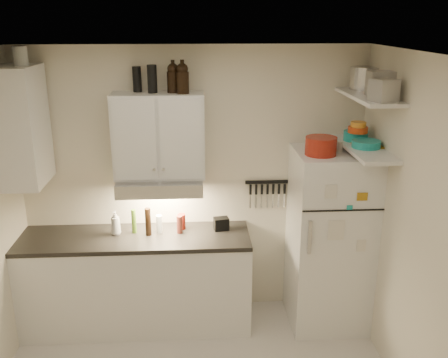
{
  "coord_description": "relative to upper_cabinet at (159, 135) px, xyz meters",
  "views": [
    {
      "loc": [
        0.01,
        -3.01,
        2.83
      ],
      "look_at": [
        0.25,
        0.9,
        1.55
      ],
      "focal_mm": 40.0,
      "sensor_mm": 36.0,
      "label": 1
    }
  ],
  "objects": [
    {
      "name": "oil_bottle",
      "position": [
        -0.26,
        -0.06,
        -0.79
      ],
      "size": [
        0.06,
        0.06,
        0.23
      ],
      "primitive_type": "cylinder",
      "rotation": [
        0.0,
        0.0,
        -0.42
      ],
      "color": "#48701C",
      "rests_on": "countertop"
    },
    {
      "name": "shelf_hi",
      "position": [
        1.75,
        -0.31,
        0.38
      ],
      "size": [
        0.3,
        0.95,
        0.03
      ],
      "primitive_type": "cube",
      "color": "white",
      "rests_on": "right_wall"
    },
    {
      "name": "vinegar_bottle",
      "position": [
        -0.12,
        -0.12,
        -0.77
      ],
      "size": [
        0.07,
        0.07,
        0.26
      ],
      "primitive_type": "cylinder",
      "rotation": [
        0.0,
        0.0,
        0.26
      ],
      "color": "black",
      "rests_on": "countertop"
    },
    {
      "name": "tin_a",
      "position": [
        1.81,
        -0.39,
        0.49
      ],
      "size": [
        0.21,
        0.19,
        0.2
      ],
      "primitive_type": "cube",
      "rotation": [
        0.0,
        0.0,
        -0.03
      ],
      "color": "#AAAAAD",
      "rests_on": "shelf_hi"
    },
    {
      "name": "shelf_lo",
      "position": [
        1.75,
        -0.31,
        -0.07
      ],
      "size": [
        0.3,
        0.95,
        0.03
      ],
      "primitive_type": "cube",
      "color": "white",
      "rests_on": "right_wall"
    },
    {
      "name": "bowl_yellow",
      "position": [
        1.74,
        -0.15,
        0.11
      ],
      "size": [
        0.13,
        0.13,
        0.04
      ],
      "primitive_type": "cylinder",
      "color": "orange",
      "rests_on": "bowl_orange"
    },
    {
      "name": "side_cabinet",
      "position": [
        -1.14,
        -0.14,
        0.12
      ],
      "size": [
        0.33,
        0.55,
        1.0
      ],
      "primitive_type": "cube",
      "color": "white",
      "rests_on": "left_wall"
    },
    {
      "name": "book_stack",
      "position": [
        1.8,
        -0.29,
        -0.08
      ],
      "size": [
        0.26,
        0.3,
        0.08
      ],
      "primitive_type": "cube",
      "rotation": [
        0.0,
        0.0,
        0.26
      ],
      "color": "#B07B16",
      "rests_on": "fridge"
    },
    {
      "name": "growler_a",
      "position": [
        0.14,
        0.01,
        0.5
      ],
      "size": [
        0.14,
        0.14,
        0.26
      ],
      "primitive_type": null,
      "rotation": [
        0.0,
        0.0,
        0.32
      ],
      "color": "black",
      "rests_on": "upper_cabinet"
    },
    {
      "name": "right_wall",
      "position": [
        1.91,
        -1.33,
        -0.53
      ],
      "size": [
        0.02,
        3.0,
        2.6
      ],
      "primitive_type": "cube",
      "color": "beige",
      "rests_on": "ground"
    },
    {
      "name": "countertop",
      "position": [
        -0.25,
        -0.14,
        -0.93
      ],
      "size": [
        2.1,
        0.62,
        0.04
      ],
      "primitive_type": "cube",
      "color": "black",
      "rests_on": "base_cabinet"
    },
    {
      "name": "red_jar",
      "position": [
        0.18,
        0.0,
        -0.83
      ],
      "size": [
        0.09,
        0.09,
        0.15
      ],
      "primitive_type": "cylinder",
      "rotation": [
        0.0,
        0.0,
        0.28
      ],
      "color": "maroon",
      "rests_on": "countertop"
    },
    {
      "name": "dutch_oven",
      "position": [
        1.39,
        -0.27,
        -0.05
      ],
      "size": [
        0.35,
        0.35,
        0.16
      ],
      "primitive_type": "cylinder",
      "rotation": [
        0.0,
        0.0,
        0.38
      ],
      "color": "maroon",
      "rests_on": "fridge"
    },
    {
      "name": "side_jar",
      "position": [
        -1.07,
        -0.15,
        0.7
      ],
      "size": [
        0.12,
        0.12,
        0.16
      ],
      "primitive_type": "cylinder",
      "rotation": [
        0.0,
        0.0,
        -0.06
      ],
      "color": "silver",
      "rests_on": "side_cabinet"
    },
    {
      "name": "pepper_mill",
      "position": [
        0.16,
        -0.09,
        -0.82
      ],
      "size": [
        0.06,
        0.06,
        0.17
      ],
      "primitive_type": "cylinder",
      "rotation": [
        0.0,
        0.0,
        -0.06
      ],
      "color": "#58221A",
      "rests_on": "countertop"
    },
    {
      "name": "spice_jar",
      "position": [
        1.59,
        -0.17,
        -0.08
      ],
      "size": [
        0.07,
        0.07,
        0.09
      ],
      "primitive_type": "cylinder",
      "rotation": [
        0.0,
        0.0,
        0.43
      ],
      "color": "silver",
      "rests_on": "fridge"
    },
    {
      "name": "tin_b",
      "position": [
        1.74,
        -0.65,
        0.48
      ],
      "size": [
        0.22,
        0.22,
        0.17
      ],
      "primitive_type": "cube",
      "rotation": [
        0.0,
        0.0,
        0.33
      ],
      "color": "#AAAAAD",
      "rests_on": "shelf_hi"
    },
    {
      "name": "bowl_teal",
      "position": [
        1.75,
        -0.09,
        -0.01
      ],
      "size": [
        0.22,
        0.22,
        0.09
      ],
      "primitive_type": "cylinder",
      "color": "teal",
      "rests_on": "shelf_lo"
    },
    {
      "name": "caddy",
      "position": [
        0.55,
        -0.04,
        -0.85
      ],
      "size": [
        0.15,
        0.12,
        0.12
      ],
      "primitive_type": "cube",
      "rotation": [
        0.0,
        0.0,
        0.17
      ],
      "color": "black",
      "rests_on": "countertop"
    },
    {
      "name": "soap_bottle",
      "position": [
        -0.42,
        -0.09,
        -0.78
      ],
      "size": [
        0.12,
        0.12,
        0.26
      ],
      "primitive_type": "imported",
      "rotation": [
        0.0,
        0.0,
        -0.2
      ],
      "color": "white",
      "rests_on": "countertop"
    },
    {
      "name": "thermos_a",
      "position": [
        -0.04,
        0.0,
        0.49
      ],
      "size": [
        0.1,
        0.1,
        0.24
      ],
      "primitive_type": "cylinder",
      "rotation": [
        0.0,
        0.0,
        0.18
      ],
      "color": "black",
      "rests_on": "upper_cabinet"
    },
    {
      "name": "plates",
      "position": [
        1.76,
        -0.34,
        -0.02
      ],
      "size": [
        0.31,
        0.31,
        0.06
      ],
      "primitive_type": "cylinder",
      "rotation": [
        0.0,
        0.0,
        -0.33
      ],
      "color": "teal",
      "rests_on": "shelf_lo"
    },
    {
      "name": "stock_pot",
      "position": [
        1.82,
        0.02,
        0.49
      ],
      "size": [
        0.33,
        0.33,
        0.19
      ],
      "primitive_type": "cylinder",
      "rotation": [
        0.0,
        0.0,
        0.24
      ],
      "color": "silver",
      "rests_on": "shelf_hi"
    },
    {
      "name": "upper_cabinet",
      "position": [
        0.0,
        0.0,
        0.0
      ],
      "size": [
        0.8,
        0.33,
        0.75
      ],
      "primitive_type": "cube",
      "color": "white",
      "rests_on": "back_wall"
    },
    {
      "name": "bowl_orange",
      "position": [
        1.74,
        -0.15,
        0.06
      ],
      "size": [
        0.17,
        0.17,
        0.05
      ],
      "primitive_type": "cylinder",
      "color": "#E04515",
      "rests_on": "bowl_teal"
    },
    {
      "name": "back_wall",
      "position": [
        0.3,
        0.18,
        -0.53
      ],
      "size": [
        3.2,
        0.02,
        2.6
      ],
      "primitive_type": "cube",
      "color": "beige",
      "rests_on": "ground"
    },
    {
      "name": "fridge",
      "position": [
        1.55,
        -0.18,
        -0.98
      ],
      "size": [
        0.7,
        0.68,
        1.7
      ],
      "primitive_type": "cube",
      "color": "white",
      "rests_on": "floor"
    },
    {
      "name": "ceiling",
      "position": [
        0.3,
        -1.33,
        0.78
      ],
      "size": [
        3.2,
        3.0,
        0.02
      ],
      "primitive_type": "cube",
      "color": "white",
      "rests_on": "ground"
    },
    {
      "name": "growler_b",
      "position": [
        0.22,
        -0.05,
        0.51
      ],
      "size": [
        0.11,
        0.11,
        0.26
      ],
      "primitive_type": null,
      "rotation": [
        0.0,
        0.0,
        -0.02
      ],
      "color": "black",
      "rests_on": "upper_cabinet"
    },
    {
      "name": "range_hood",
      "position": [
        0.0,
        -0.06,
        -0.44
      ],
      "size": [
        0.76,
        0.46,
        0.12
      ],
      "primitive_type": "cube",
      "color": "silver",
      "rests_on": "back_wall"
    },
    {
      "name": "knife_strip",
      "position": [
        1.0,
        0.15,
        -0.51
      ],
      "size": [
        0.42,
        0.02,
        0.03
      ],
      "primitive_type": "cube",
      "color": "black",
      "rests_on": "back_wall"
    },
    {
      "name": "base_cabinet",
      "position": [
        -0.25,
        -0.14,
        -1.39
      ],
      "size": [
        2.1,
        0.6,
        0.88
      ],
      "primitive_type": "cube",
      "color": "white",
      "rests_on": "floor"
    },
    {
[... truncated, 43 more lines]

